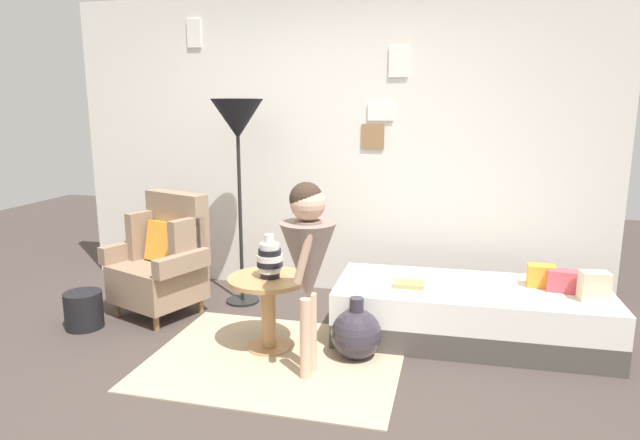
{
  "coord_description": "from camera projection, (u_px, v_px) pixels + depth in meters",
  "views": [
    {
      "loc": [
        1.1,
        -2.83,
        1.67
      ],
      "look_at": [
        0.15,
        0.95,
        0.85
      ],
      "focal_mm": 30.99,
      "sensor_mm": 36.0,
      "label": 1
    }
  ],
  "objects": [
    {
      "name": "armchair",
      "position": [
        164.0,
        260.0,
        4.45
      ],
      "size": [
        0.88,
        0.78,
        0.97
      ],
      "color": "olive",
      "rests_on": "ground"
    },
    {
      "name": "pillow_mid",
      "position": [
        563.0,
        281.0,
        3.8
      ],
      "size": [
        0.23,
        0.14,
        0.15
      ],
      "primitive_type": "cube",
      "rotation": [
        0.0,
        0.0,
        -0.12
      ],
      "color": "#D64C56",
      "rests_on": "daybed"
    },
    {
      "name": "side_table",
      "position": [
        268.0,
        298.0,
        3.77
      ],
      "size": [
        0.55,
        0.55,
        0.52
      ],
      "color": "tan",
      "rests_on": "ground"
    },
    {
      "name": "rug",
      "position": [
        276.0,
        359.0,
        3.68
      ],
      "size": [
        1.65,
        1.31,
        0.01
      ],
      "primitive_type": "cube",
      "color": "tan",
      "rests_on": "ground"
    },
    {
      "name": "pillow_back",
      "position": [
        541.0,
        276.0,
        3.9
      ],
      "size": [
        0.19,
        0.12,
        0.16
      ],
      "primitive_type": "cube",
      "rotation": [
        0.0,
        0.0,
        -0.03
      ],
      "color": "orange",
      "rests_on": "daybed"
    },
    {
      "name": "pillow_head",
      "position": [
        594.0,
        286.0,
        3.62
      ],
      "size": [
        0.19,
        0.14,
        0.2
      ],
      "primitive_type": "cube",
      "rotation": [
        0.0,
        0.0,
        0.14
      ],
      "color": "beige",
      "rests_on": "daybed"
    },
    {
      "name": "person_child",
      "position": [
        308.0,
        253.0,
        3.31
      ],
      "size": [
        0.34,
        0.34,
        1.22
      ],
      "color": "#D8AD8E",
      "rests_on": "ground"
    },
    {
      "name": "floor_lamp",
      "position": [
        238.0,
        126.0,
        4.45
      ],
      "size": [
        0.42,
        0.42,
        1.71
      ],
      "color": "black",
      "rests_on": "ground"
    },
    {
      "name": "ground_plane",
      "position": [
        257.0,
        390.0,
        3.29
      ],
      "size": [
        12.0,
        12.0,
        0.0
      ],
      "primitive_type": "plane",
      "color": "#423833"
    },
    {
      "name": "gallery_wall",
      "position": [
        331.0,
        147.0,
        4.87
      ],
      "size": [
        4.8,
        0.12,
        2.6
      ],
      "color": "silver",
      "rests_on": "ground"
    },
    {
      "name": "magazine_basket",
      "position": [
        84.0,
        310.0,
        4.18
      ],
      "size": [
        0.28,
        0.28,
        0.28
      ],
      "primitive_type": "cylinder",
      "color": "black",
      "rests_on": "ground"
    },
    {
      "name": "book_on_daybed",
      "position": [
        409.0,
        284.0,
        3.92
      ],
      "size": [
        0.22,
        0.16,
        0.03
      ],
      "primitive_type": "cube",
      "rotation": [
        0.0,
        0.0,
        -0.0
      ],
      "color": "#978D57",
      "rests_on": "daybed"
    },
    {
      "name": "daybed",
      "position": [
        470.0,
        313.0,
        3.96
      ],
      "size": [
        1.92,
        0.85,
        0.4
      ],
      "color": "#4C4742",
      "rests_on": "ground"
    },
    {
      "name": "demijohn_near",
      "position": [
        356.0,
        333.0,
        3.67
      ],
      "size": [
        0.34,
        0.34,
        0.42
      ],
      "color": "#332D38",
      "rests_on": "ground"
    },
    {
      "name": "vase_striped",
      "position": [
        270.0,
        259.0,
        3.71
      ],
      "size": [
        0.18,
        0.18,
        0.3
      ],
      "color": "black",
      "rests_on": "side_table"
    }
  ]
}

